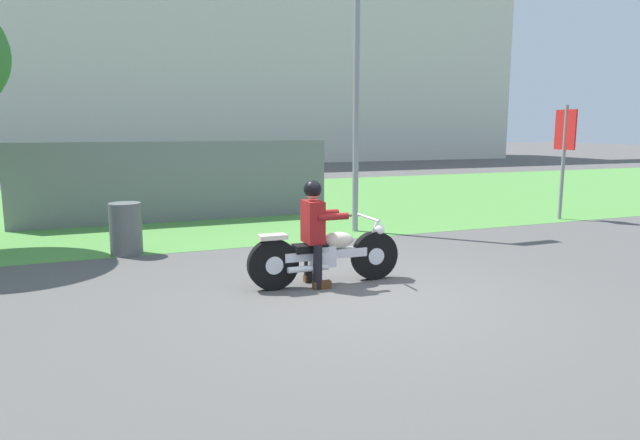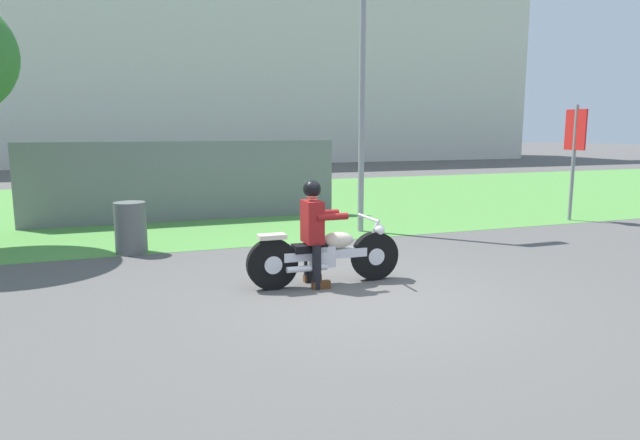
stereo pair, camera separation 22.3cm
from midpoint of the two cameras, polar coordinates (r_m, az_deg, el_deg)
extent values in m
plane|color=#565451|center=(7.08, 5.51, -7.85)|extent=(120.00, 120.00, 0.00)
cube|color=#549342|center=(15.94, -9.11, 1.73)|extent=(60.00, 12.00, 0.01)
cube|color=silver|center=(36.04, -16.13, 15.66)|extent=(47.37, 8.00, 12.53)
cylinder|color=black|center=(7.82, 6.41, -3.65)|extent=(0.68, 0.13, 0.67)
cylinder|color=silver|center=(7.82, 6.41, -3.65)|extent=(0.24, 0.14, 0.24)
cylinder|color=black|center=(7.32, -4.02, -4.51)|extent=(0.68, 0.13, 0.67)
cylinder|color=silver|center=(7.32, -4.02, -4.51)|extent=(0.24, 0.14, 0.24)
cube|color=silver|center=(7.52, 1.37, -3.49)|extent=(1.17, 0.15, 0.12)
cube|color=silver|center=(7.51, 1.01, -3.67)|extent=(0.32, 0.24, 0.28)
ellipsoid|color=beige|center=(7.55, 2.66, -2.06)|extent=(0.44, 0.25, 0.22)
cube|color=black|center=(7.43, -0.22, -2.86)|extent=(0.44, 0.25, 0.10)
cube|color=beige|center=(7.24, -4.05, -1.69)|extent=(0.36, 0.20, 0.06)
cylinder|color=silver|center=(7.74, 6.11, -1.88)|extent=(0.25, 0.05, 0.53)
cylinder|color=silver|center=(7.67, 5.81, 0.22)|extent=(0.04, 0.66, 0.04)
sphere|color=white|center=(7.77, 6.85, -1.03)|extent=(0.16, 0.16, 0.16)
cylinder|color=silver|center=(7.33, -0.46, -4.96)|extent=(0.55, 0.09, 0.08)
cylinder|color=black|center=(7.65, -0.37, -4.21)|extent=(0.12, 0.12, 0.59)
cube|color=#593319|center=(7.73, 0.05, -5.93)|extent=(0.24, 0.10, 0.10)
cylinder|color=black|center=(7.32, 0.54, -4.83)|extent=(0.12, 0.12, 0.59)
cube|color=#593319|center=(7.41, 0.97, -6.62)|extent=(0.24, 0.10, 0.10)
cube|color=maroon|center=(7.37, 0.07, -0.18)|extent=(0.22, 0.38, 0.56)
cylinder|color=maroon|center=(7.59, 1.22, 0.70)|extent=(0.42, 0.10, 0.09)
cylinder|color=maroon|center=(7.28, 2.15, 0.32)|extent=(0.42, 0.10, 0.09)
sphere|color=#D8A884|center=(7.32, 0.07, 2.91)|extent=(0.20, 0.20, 0.20)
sphere|color=black|center=(7.31, 0.07, 3.14)|extent=(0.24, 0.24, 0.24)
cylinder|color=gray|center=(11.31, 4.87, 12.11)|extent=(0.12, 0.12, 5.28)
cylinder|color=#595E5B|center=(9.88, -18.12, -0.76)|extent=(0.52, 0.52, 0.87)
cylinder|color=gray|center=(13.94, 24.81, 5.26)|extent=(0.08, 0.08, 2.60)
cube|color=red|center=(13.92, 25.03, 8.33)|extent=(0.04, 0.60, 0.90)
cube|color=slate|center=(12.95, -12.98, 3.86)|extent=(7.00, 0.06, 1.80)
camera|label=1|loc=(0.11, -89.16, 0.14)|focal=31.41mm
camera|label=2|loc=(0.11, 90.84, -0.14)|focal=31.41mm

